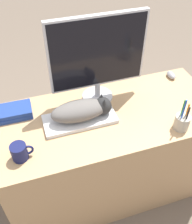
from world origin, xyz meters
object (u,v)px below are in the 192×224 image
Objects in this scene: book_stack at (14,111)px; keyboard at (80,119)px; coffee_mug at (20,152)px; computer_mouse at (171,75)px; pen_cup at (182,122)px; cat at (84,110)px; monitor at (98,56)px.

keyboard is at bearing -25.29° from book_stack.
keyboard is 0.40m from coffee_mug.
pen_cup is at bearing -113.48° from computer_mouse.
computer_mouse is 0.78× the size of coffee_mug.
cat is at bearing -23.76° from book_stack.
keyboard is at bearing 25.21° from coffee_mug.
cat is 0.44m from book_stack.
pen_cup is (0.90, -0.07, 0.00)m from coffee_mug.
book_stack reaches higher than computer_mouse.
pen_cup is (0.54, -0.24, 0.04)m from keyboard.
monitor reaches higher than coffee_mug.
coffee_mug reaches higher than keyboard.
cat is at bearing -162.48° from computer_mouse.
coffee_mug is at bearing -160.25° from computer_mouse.
book_stack is at bearing 154.71° from keyboard.
computer_mouse is at bearing 19.75° from coffee_mug.
monitor is 2.65× the size of pen_cup.
cat is at bearing 0.00° from keyboard.
book_stack is at bearing -177.35° from computer_mouse.
monitor is 0.69m from coffee_mug.
coffee_mug is at bearing -147.09° from monitor.
coffee_mug is at bearing 175.83° from pen_cup.
pen_cup is at bearing -24.79° from cat.
coffee_mug is 0.53× the size of pen_cup.
keyboard is at bearing -163.08° from computer_mouse.
pen_cup reaches higher than cat.
computer_mouse is 1.11m from book_stack.
computer_mouse is (0.71, 0.23, -0.06)m from cat.
computer_mouse is 0.51m from pen_cup.
monitor is 0.61m from pen_cup.
book_stack is (-0.37, 0.17, 0.01)m from keyboard.
monitor is 0.65m from computer_mouse.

